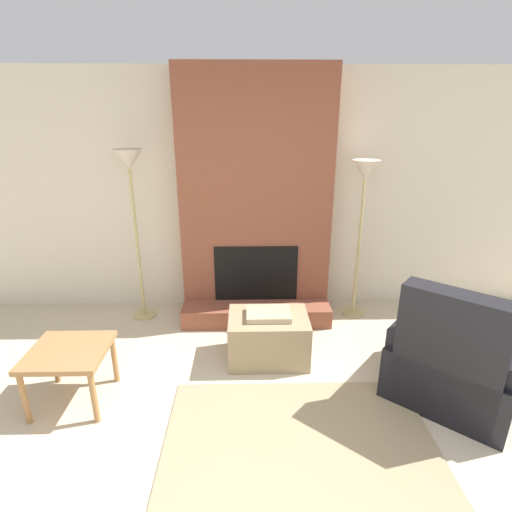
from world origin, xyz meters
The scene contains 8 objects.
wall_back centered at (0.00, 2.73, 1.30)m, with size 7.15×0.06×2.60m, color beige.
fireplace centered at (0.00, 2.51, 1.21)m, with size 1.58×0.66×2.60m.
ottoman centered at (0.09, 1.54, 0.22)m, with size 0.72×0.52×0.48m.
armchair centered at (1.55, 1.01, 0.30)m, with size 1.33×1.35×1.00m.
side_table centered at (-1.45, 0.99, 0.40)m, with size 0.58×0.55×0.46m.
floor_lamp_left centered at (-1.25, 2.39, 1.54)m, with size 0.28×0.28×1.81m.
floor_lamp_right centered at (1.10, 2.39, 1.44)m, with size 0.28×0.28×1.70m.
area_rug centered at (0.26, 0.48, 0.01)m, with size 1.86×1.33×0.01m, color #9E8966.
Camera 1 is at (-0.09, -1.63, 2.14)m, focal length 28.00 mm.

